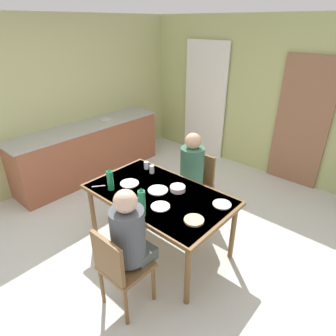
{
  "coord_description": "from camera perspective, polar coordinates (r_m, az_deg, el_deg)",
  "views": [
    {
      "loc": [
        2.02,
        -1.88,
        2.41
      ],
      "look_at": [
        0.19,
        0.18,
        0.99
      ],
      "focal_mm": 30.64,
      "sensor_mm": 36.0,
      "label": 1
    }
  ],
  "objects": [
    {
      "name": "dining_table",
      "position": [
        3.16,
        -1.81,
        -6.02
      ],
      "size": [
        1.59,
        0.94,
        0.74
      ],
      "color": "brown",
      "rests_on": "ground_plane"
    },
    {
      "name": "ground_plane",
      "position": [
        3.67,
        -4.26,
        -13.99
      ],
      "size": [
        7.12,
        7.12,
        0.0
      ],
      "primitive_type": "plane",
      "color": "silver"
    },
    {
      "name": "drinking_glass_by_near_diner",
      "position": [
        3.51,
        -3.24,
        -0.24
      ],
      "size": [
        0.06,
        0.06,
        0.1
      ],
      "primitive_type": "cylinder",
      "color": "silver",
      "rests_on": "dining_table"
    },
    {
      "name": "dinner_plate_far_side",
      "position": [
        3.32,
        -7.68,
        -3.05
      ],
      "size": [
        0.21,
        0.21,
        0.01
      ],
      "primitive_type": "cylinder",
      "color": "white",
      "rests_on": "dining_table"
    },
    {
      "name": "serving_bowl_center",
      "position": [
        3.16,
        1.94,
        -4.09
      ],
      "size": [
        0.17,
        0.17,
        0.05
      ],
      "primitive_type": "cylinder",
      "color": "silver",
      "rests_on": "dining_table"
    },
    {
      "name": "cutlery_knife_near",
      "position": [
        3.07,
        -6.25,
        -5.88
      ],
      "size": [
        0.14,
        0.08,
        0.0
      ],
      "primitive_type": "cube",
      "rotation": [
        0.0,
        0.0,
        3.57
      ],
      "color": "silver",
      "rests_on": "dining_table"
    },
    {
      "name": "wall_left",
      "position": [
        5.14,
        -17.58,
        13.09
      ],
      "size": [
        0.1,
        4.11,
        2.53
      ],
      "primitive_type": "cube",
      "color": "tan",
      "rests_on": "ground_plane"
    },
    {
      "name": "dinner_plate_near_left",
      "position": [
        2.99,
        10.68,
        -7.1
      ],
      "size": [
        0.19,
        0.19,
        0.01
      ],
      "primitive_type": "cylinder",
      "color": "white",
      "rests_on": "dining_table"
    },
    {
      "name": "water_bottle_green_near",
      "position": [
        2.73,
        -5.26,
        -6.87
      ],
      "size": [
        0.07,
        0.07,
        0.31
      ],
      "color": "#237D4B",
      "rests_on": "dining_table"
    },
    {
      "name": "bread_plate_sliced",
      "position": [
        2.73,
        5.19,
        -10.29
      ],
      "size": [
        0.19,
        0.19,
        0.02
      ],
      "primitive_type": "cylinder",
      "color": "#DBB77A",
      "rests_on": "dining_table"
    },
    {
      "name": "dinner_plate_far_center",
      "position": [
        2.91,
        -1.52,
        -7.65
      ],
      "size": [
        0.19,
        0.19,
        0.01
      ],
      "primitive_type": "cylinder",
      "color": "white",
      "rests_on": "dining_table"
    },
    {
      "name": "wall_back",
      "position": [
        5.17,
        17.96,
        13.13
      ],
      "size": [
        4.75,
        0.1,
        2.53
      ],
      "primitive_type": "cube",
      "color": "#B2BB74",
      "rests_on": "ground_plane"
    },
    {
      "name": "chair_near_diner",
      "position": [
        2.68,
        -9.63,
        -18.78
      ],
      "size": [
        0.4,
        0.4,
        0.87
      ],
      "color": "brown",
      "rests_on": "ground_plane"
    },
    {
      "name": "kitchen_counter",
      "position": [
        5.07,
        -15.26,
        3.43
      ],
      "size": [
        0.61,
        2.61,
        0.91
      ],
      "color": "#955237",
      "rests_on": "ground_plane"
    },
    {
      "name": "dinner_plate_near_right",
      "position": [
        3.17,
        -2.02,
        -4.41
      ],
      "size": [
        0.22,
        0.22,
        0.01
      ],
      "primitive_type": "cylinder",
      "color": "white",
      "rests_on": "dining_table"
    },
    {
      "name": "chair_far_diner",
      "position": [
        3.85,
        5.74,
        -2.76
      ],
      "size": [
        0.4,
        0.4,
        0.87
      ],
      "rotation": [
        0.0,
        0.0,
        3.14
      ],
      "color": "brown",
      "rests_on": "ground_plane"
    },
    {
      "name": "person_far_diner",
      "position": [
        3.62,
        4.66,
        0.33
      ],
      "size": [
        0.3,
        0.37,
        0.77
      ],
      "rotation": [
        0.0,
        0.0,
        3.14
      ],
      "color": "#3A624A",
      "rests_on": "ground_plane"
    },
    {
      "name": "cutlery_fork_near",
      "position": [
        3.34,
        -13.65,
        -3.53
      ],
      "size": [
        0.1,
        0.13,
        0.0
      ],
      "primitive_type": "cube",
      "rotation": [
        0.0,
        0.0,
        4.06
      ],
      "color": "silver",
      "rests_on": "dining_table"
    },
    {
      "name": "drinking_glass_by_far_diner",
      "position": [
        3.62,
        -4.34,
        0.55
      ],
      "size": [
        0.06,
        0.06,
        0.1
      ],
      "primitive_type": "cylinder",
      "color": "silver",
      "rests_on": "dining_table"
    },
    {
      "name": "door_wooden",
      "position": [
        4.92,
        25.04,
        7.98
      ],
      "size": [
        0.8,
        0.05,
        2.0
      ],
      "primitive_type": "cube",
      "color": "#8F6043",
      "rests_on": "ground_plane"
    },
    {
      "name": "person_near_diner",
      "position": [
        2.55,
        -7.73,
        -12.78
      ],
      "size": [
        0.3,
        0.37,
        0.77
      ],
      "color": "#49554D",
      "rests_on": "ground_plane"
    },
    {
      "name": "water_bottle_green_far",
      "position": [
        3.2,
        -11.43,
        -2.3
      ],
      "size": [
        0.07,
        0.07,
        0.26
      ],
      "color": "#1C8349",
      "rests_on": "dining_table"
    },
    {
      "name": "curtain_panel",
      "position": [
        5.63,
        7.31,
        13.14
      ],
      "size": [
        0.9,
        0.03,
        2.13
      ],
      "primitive_type": "cube",
      "color": "white",
      "rests_on": "ground_plane"
    }
  ]
}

